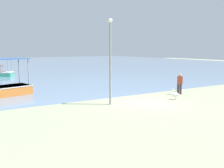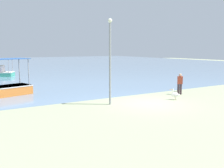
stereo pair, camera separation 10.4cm
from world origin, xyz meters
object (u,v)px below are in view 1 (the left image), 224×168
object	(u,v)px
lamp_post	(110,57)
mooring_bollard	(178,87)
fisherman_standing	(180,83)
pelican	(175,95)

from	to	relation	value
lamp_post	mooring_bollard	size ratio (longest dim) A/B	7.25
lamp_post	fisherman_standing	size ratio (longest dim) A/B	3.29
pelican	lamp_post	xyz separation A→B (m)	(-4.80, 1.08, 2.76)
pelican	lamp_post	distance (m)	5.64
fisherman_standing	lamp_post	bearing A→B (deg)	-177.64
mooring_bollard	fisherman_standing	distance (m)	1.45
mooring_bollard	fisherman_standing	bearing A→B (deg)	-131.34
pelican	fisherman_standing	size ratio (longest dim) A/B	0.47
pelican	mooring_bollard	world-z (taller)	pelican
pelican	fisherman_standing	xyz separation A→B (m)	(1.84, 1.35, 0.53)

